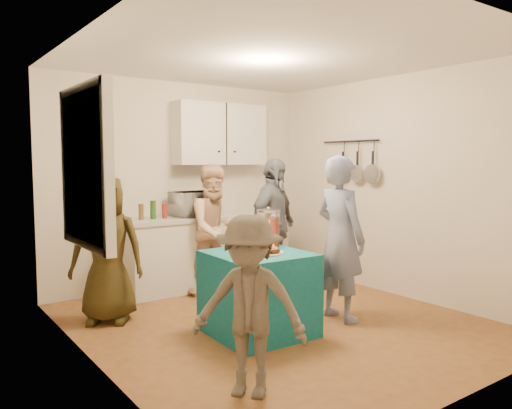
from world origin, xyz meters
TOP-DOWN VIEW (x-y plane):
  - floor at (0.00, 0.00)m, footprint 4.00×4.00m
  - ceiling at (0.00, 0.00)m, footprint 4.00×4.00m
  - back_wall at (0.00, 2.00)m, footprint 3.60×3.60m
  - left_wall at (-1.80, 0.00)m, footprint 4.00×4.00m
  - right_wall at (1.80, 0.00)m, footprint 4.00×4.00m
  - window_night at (-1.77, 0.30)m, footprint 0.04×1.00m
  - counter at (0.20, 1.70)m, footprint 2.20×0.58m
  - countertop at (0.20, 1.70)m, footprint 2.24×0.62m
  - upper_cabinet at (0.50, 1.85)m, footprint 1.30×0.30m
  - pot_rack at (1.72, 0.70)m, footprint 0.12×1.00m
  - microwave at (0.02, 1.70)m, footprint 0.59×0.43m
  - party_table at (-0.34, -0.16)m, footprint 0.88×0.88m
  - donut_cake at (-0.34, -0.22)m, footprint 0.38×0.38m
  - punch_jar at (-0.05, 0.07)m, footprint 0.22×0.22m
  - man_birthday at (0.58, -0.30)m, footprint 0.40×0.61m
  - woman_back_left at (-1.35, 1.00)m, footprint 0.86×0.78m
  - woman_back_center at (0.09, 1.31)m, footprint 0.78×0.62m
  - woman_back_right at (0.65, 0.90)m, footprint 1.04×0.75m
  - child_near_left at (-1.11, -1.11)m, footprint 0.86×0.91m

SIDE VIEW (x-z plane):
  - floor at x=0.00m, z-range 0.00..0.00m
  - party_table at x=-0.34m, z-range 0.00..0.76m
  - counter at x=0.20m, z-range 0.00..0.86m
  - child_near_left at x=-1.11m, z-range 0.00..1.24m
  - woman_back_left at x=-1.35m, z-range 0.00..1.47m
  - woman_back_center at x=0.09m, z-range 0.00..1.56m
  - woman_back_right at x=0.65m, z-range 0.00..1.64m
  - man_birthday at x=0.58m, z-range 0.00..1.65m
  - donut_cake at x=-0.34m, z-range 0.76..0.94m
  - countertop at x=0.20m, z-range 0.86..0.91m
  - punch_jar at x=-0.05m, z-range 0.76..1.10m
  - microwave at x=0.02m, z-range 0.91..1.22m
  - back_wall at x=0.00m, z-range 1.30..1.30m
  - left_wall at x=-1.80m, z-range 1.30..1.30m
  - right_wall at x=1.80m, z-range 1.30..1.30m
  - window_night at x=-1.77m, z-range 0.95..2.15m
  - pot_rack at x=1.72m, z-range 1.30..1.90m
  - upper_cabinet at x=0.50m, z-range 1.55..2.35m
  - ceiling at x=0.00m, z-range 2.60..2.60m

